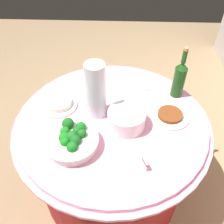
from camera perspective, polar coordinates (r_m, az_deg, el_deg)
ground_plane at (r=2.03m, az=0.00°, el=-16.23°), size 6.00×6.00×0.00m
buffet_table at (r=1.71m, az=0.00°, el=-10.01°), size 1.16×1.16×0.74m
broccoli_bowl at (r=1.28m, az=-9.33°, el=-6.46°), size 0.28×0.28×0.11m
plate_stack at (r=1.36m, az=3.36°, el=-1.63°), size 0.21×0.21×0.10m
wine_bottle at (r=1.57m, az=15.37°, el=7.56°), size 0.07×0.07×0.34m
decorative_fruit_vase at (r=1.37m, az=-3.73°, el=4.40°), size 0.11×0.11×0.34m
serving_tongs at (r=1.59m, az=9.41°, el=3.56°), size 0.16×0.12×0.01m
food_plate_rice at (r=1.53m, az=-12.18°, el=1.82°), size 0.22×0.22×0.04m
food_plate_stir_fry at (r=1.47m, az=13.26°, el=-0.81°), size 0.22×0.22×0.03m
label_placard_front at (r=1.21m, az=7.62°, el=-11.80°), size 0.05×0.03×0.05m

